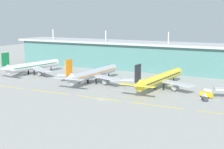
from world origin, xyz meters
The scene contains 12 objects.
ground_plane centered at (0.00, 0.00, 0.00)m, with size 600.00×600.00×0.00m, color #9E9E99.
terminal_building centered at (0.00, 109.99, 11.73)m, with size 288.00×34.00×32.05m.
airliner_nearest centered at (-88.18, 47.00, 6.44)m, with size 48.52×59.96×18.90m.
airliner_near_middle centered at (-28.78, 38.51, 6.45)m, with size 48.80×64.36×18.90m.
airliner_far_middle centered at (17.23, 41.89, 6.46)m, with size 48.76×70.17×18.90m.
taxiway_stripe_west centered at (-71.00, 2.52, 0.02)m, with size 28.00×0.70×0.04m, color yellow.
taxiway_stripe_mid_west centered at (-37.00, 2.52, 0.02)m, with size 28.00×0.70×0.04m, color yellow.
taxiway_stripe_centre centered at (-3.00, 2.52, 0.02)m, with size 28.00×0.70×0.04m, color yellow.
taxiway_stripe_mid_east centered at (31.00, 2.52, 0.02)m, with size 28.00×0.70×0.04m, color yellow.
fuel_truck centered at (48.48, 32.44, 2.26)m, with size 7.65×4.98×4.95m.
baggage_cart centered at (47.31, 32.10, 1.26)m, with size 3.90×3.73×2.48m.
pushback_tug centered at (49.59, 24.08, 1.10)m, with size 4.35×5.00×1.85m.
Camera 1 is at (94.70, -163.34, 45.19)m, focal length 57.69 mm.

